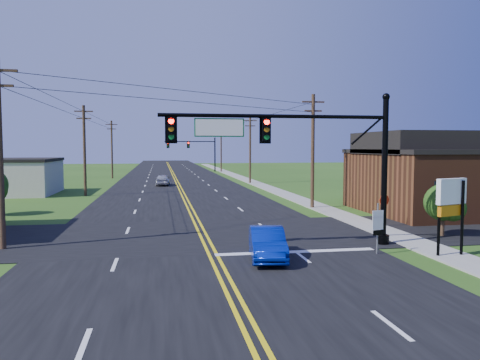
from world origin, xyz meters
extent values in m
plane|color=#264915|center=(0.00, 0.00, 0.00)|extent=(260.00, 260.00, 0.00)
cube|color=black|center=(0.00, 50.00, 0.02)|extent=(16.00, 220.00, 0.04)
cube|color=black|center=(0.00, 12.00, 0.02)|extent=(70.00, 10.00, 0.04)
cube|color=gray|center=(10.50, 40.00, 0.04)|extent=(2.00, 160.00, 0.08)
cylinder|color=black|center=(8.80, 8.00, 3.60)|extent=(0.28, 0.28, 7.20)
cylinder|color=black|center=(8.80, 8.00, 0.25)|extent=(0.60, 0.60, 0.50)
sphere|color=black|center=(8.80, 8.00, 7.30)|extent=(0.36, 0.36, 0.36)
cylinder|color=black|center=(3.30, 8.00, 6.30)|extent=(11.00, 0.18, 0.18)
cube|color=#055E1E|center=(0.60, 8.00, 5.75)|extent=(2.30, 0.06, 0.85)
cylinder|color=black|center=(8.80, 80.00, 3.60)|extent=(0.28, 0.28, 7.20)
cylinder|color=black|center=(8.80, 80.00, 0.25)|extent=(0.60, 0.60, 0.50)
sphere|color=black|center=(8.80, 80.00, 7.30)|extent=(0.36, 0.36, 0.36)
cylinder|color=black|center=(3.80, 80.00, 6.00)|extent=(10.00, 0.18, 0.18)
cube|color=#055E1E|center=(0.60, 80.00, 5.45)|extent=(2.30, 0.06, 0.85)
cube|color=#5A2E19|center=(20.00, 18.00, 2.20)|extent=(14.00, 11.00, 4.40)
cube|color=black|center=(20.00, 18.00, 4.55)|extent=(14.20, 11.20, 0.30)
cylinder|color=#372919|center=(-9.50, 10.00, 4.50)|extent=(0.28, 0.28, 9.00)
cylinder|color=#372919|center=(-9.50, 35.00, 4.50)|extent=(0.28, 0.28, 9.00)
cube|color=#372919|center=(-9.50, 35.00, 8.40)|extent=(1.80, 0.12, 0.12)
cube|color=#372919|center=(-9.50, 35.00, 7.70)|extent=(1.40, 0.12, 0.12)
cylinder|color=#372919|center=(-9.50, 62.00, 4.50)|extent=(0.28, 0.28, 9.00)
cube|color=#372919|center=(-9.50, 62.00, 8.40)|extent=(1.80, 0.12, 0.12)
cube|color=#372919|center=(-9.50, 62.00, 7.70)|extent=(1.40, 0.12, 0.12)
cylinder|color=#372919|center=(9.80, 22.00, 4.50)|extent=(0.28, 0.28, 9.00)
cube|color=#372919|center=(9.80, 22.00, 8.40)|extent=(1.80, 0.12, 0.12)
cube|color=#372919|center=(9.80, 22.00, 7.70)|extent=(1.40, 0.12, 0.12)
cylinder|color=#372919|center=(9.80, 48.00, 4.50)|extent=(0.28, 0.28, 9.00)
cube|color=#372919|center=(9.80, 48.00, 8.40)|extent=(1.80, 0.12, 0.12)
cube|color=#372919|center=(9.80, 48.00, 7.70)|extent=(1.40, 0.12, 0.12)
cylinder|color=#372919|center=(9.80, 78.00, 4.50)|extent=(0.28, 0.28, 9.00)
cube|color=#372919|center=(9.80, 78.00, 8.40)|extent=(1.80, 0.12, 0.12)
cube|color=#372919|center=(9.80, 78.00, 7.70)|extent=(1.40, 0.12, 0.12)
cylinder|color=#372919|center=(16.00, 26.00, 0.92)|extent=(0.24, 0.24, 1.85)
sphere|color=#1B3E0E|center=(16.00, 26.00, 2.60)|extent=(3.00, 3.00, 3.00)
cylinder|color=#372919|center=(13.00, 9.50, 0.66)|extent=(0.24, 0.24, 1.32)
sphere|color=#1B3E0E|center=(13.00, 9.50, 1.86)|extent=(2.00, 2.00, 2.00)
imported|color=#071E9A|center=(2.41, 5.98, 0.67)|extent=(1.97, 4.24, 1.34)
imported|color=#B8B9BE|center=(-1.78, 46.16, 0.71)|extent=(1.96, 4.28, 1.42)
cylinder|color=slate|center=(7.50, 6.00, 1.17)|extent=(0.09, 0.09, 2.34)
cube|color=white|center=(7.50, 5.97, 1.86)|extent=(0.58, 0.16, 0.32)
cube|color=white|center=(7.50, 5.97, 1.43)|extent=(0.58, 0.16, 0.58)
cube|color=black|center=(7.50, 5.97, 1.01)|extent=(0.47, 0.14, 0.23)
cylinder|color=slate|center=(11.20, 12.69, 0.94)|extent=(0.07, 0.07, 1.89)
cylinder|color=#9D1F09|center=(11.20, 12.66, 1.66)|extent=(0.71, 0.19, 0.72)
cylinder|color=black|center=(9.94, 5.09, 1.69)|extent=(0.17, 0.17, 3.38)
cylinder|color=black|center=(11.06, 5.09, 1.69)|extent=(0.17, 0.17, 3.38)
cube|color=white|center=(10.50, 5.09, 2.91)|extent=(1.68, 0.76, 1.13)
cube|color=#CC720C|center=(10.50, 5.09, 2.07)|extent=(1.49, 0.67, 0.47)
camera|label=1|loc=(-2.12, -13.47, 4.84)|focal=35.00mm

